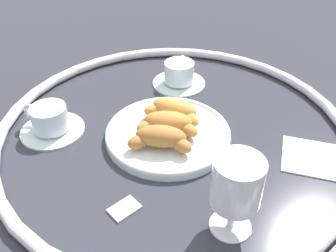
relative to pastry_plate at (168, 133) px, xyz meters
The scene contains 11 objects.
ground_plane 0.03m from the pastry_plate, 131.91° to the right, with size 2.20×2.20×0.00m, color #2D3038.
table_chrome_rim 0.03m from the pastry_plate, 131.91° to the right, with size 0.75×0.75×0.02m, color silver.
pastry_plate is the anchor object (origin of this frame).
croissant_large 0.05m from the pastry_plate, 118.13° to the right, with size 0.12×0.11×0.04m.
croissant_small 0.03m from the pastry_plate, 71.06° to the left, with size 0.13×0.09×0.04m.
croissant_extra 0.06m from the pastry_plate, 61.96° to the left, with size 0.13×0.09×0.04m.
coffee_cup_near 0.23m from the pastry_plate, 109.71° to the right, with size 0.14×0.14×0.06m.
coffee_cup_far 0.25m from the pastry_plate, 17.53° to the right, with size 0.14×0.14×0.06m.
juice_glass_left 0.26m from the pastry_plate, 101.22° to the left, with size 0.08×0.08×0.14m.
sugar_packet 0.21m from the pastry_plate, 56.81° to the left, with size 0.05×0.03×0.01m, color white.
folded_napkin 0.29m from the pastry_plate, 154.39° to the left, with size 0.11×0.11×0.01m, color silver.
Camera 1 is at (0.15, 0.60, 0.48)m, focal length 38.92 mm.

